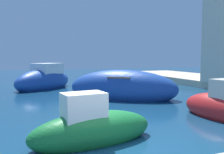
{
  "coord_description": "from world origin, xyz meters",
  "views": [
    {
      "loc": [
        -2.24,
        -5.23,
        2.24
      ],
      "look_at": [
        3.42,
        9.74,
        0.92
      ],
      "focal_mm": 38.08,
      "sensor_mm": 36.0,
      "label": 1
    }
  ],
  "objects_px": {
    "moored_boat_4": "(93,128)",
    "moored_boat_5": "(44,80)",
    "moored_boat_0": "(122,88)",
    "moored_boat_8": "(222,107)"
  },
  "relations": [
    {
      "from": "moored_boat_0",
      "to": "moored_boat_4",
      "type": "bearing_deg",
      "value": 97.25
    },
    {
      "from": "moored_boat_0",
      "to": "moored_boat_8",
      "type": "xyz_separation_m",
      "value": [
        1.74,
        -5.3,
        -0.15
      ]
    },
    {
      "from": "moored_boat_4",
      "to": "moored_boat_5",
      "type": "height_order",
      "value": "moored_boat_5"
    },
    {
      "from": "moored_boat_4",
      "to": "moored_boat_5",
      "type": "bearing_deg",
      "value": 83.63
    },
    {
      "from": "moored_boat_4",
      "to": "moored_boat_8",
      "type": "xyz_separation_m",
      "value": [
        5.17,
        0.7,
        0.04
      ]
    },
    {
      "from": "moored_boat_4",
      "to": "moored_boat_5",
      "type": "distance_m",
      "value": 11.82
    },
    {
      "from": "moored_boat_0",
      "to": "moored_boat_5",
      "type": "distance_m",
      "value": 6.88
    },
    {
      "from": "moored_boat_0",
      "to": "moored_boat_8",
      "type": "bearing_deg",
      "value": 145.15
    },
    {
      "from": "moored_boat_4",
      "to": "moored_boat_0",
      "type": "bearing_deg",
      "value": 52.74
    },
    {
      "from": "moored_boat_5",
      "to": "moored_boat_8",
      "type": "bearing_deg",
      "value": 74.19
    }
  ]
}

